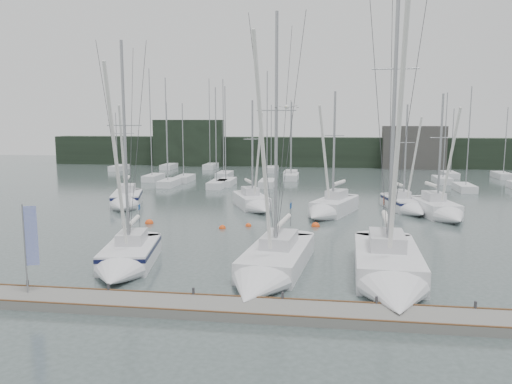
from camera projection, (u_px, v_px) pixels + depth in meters
The scene contains 20 objects.
ground at pixel (251, 277), 26.03m from camera, with size 160.00×160.00×0.00m, color #404E4C.
dock at pixel (234, 309), 21.10m from camera, with size 24.00×2.00×0.40m, color slate.
far_treeline at pixel (304, 152), 86.41m from camera, with size 90.00×4.00×5.00m, color black.
far_building_left at pixel (189, 143), 86.98m from camera, with size 12.00×3.00×8.00m, color black.
far_building_right at pixel (414, 147), 81.84m from camera, with size 10.00×3.00×7.00m, color #42403D.
mast_forest at pixel (294, 176), 67.65m from camera, with size 60.50×26.87×14.68m.
sailboat_near_left at pixel (125, 261), 26.95m from camera, with size 3.96×8.19×13.21m.
sailboat_near_center at pixel (268, 270), 25.47m from camera, with size 4.20×11.01×14.67m.
sailboat_near_right at pixel (390, 275), 24.25m from camera, with size 3.75×11.28×17.95m.
sailboat_mid_a at pixel (126, 201), 46.29m from camera, with size 4.52×7.68×11.38m.
sailboat_mid_b at pixel (255, 204), 45.13m from camera, with size 5.00×7.56×10.58m.
sailboat_mid_c at pixel (328, 209), 42.15m from camera, with size 5.18×8.33×11.23m.
sailboat_mid_d at pixel (407, 206), 44.11m from camera, with size 3.82×7.68×10.17m.
sailboat_mid_e at pixel (442, 212), 41.15m from camera, with size 3.83×7.90×11.03m.
buoy_a at pixel (222, 228), 37.49m from camera, with size 0.53×0.53×0.53m, color #EB4A14.
buoy_b at pixel (316, 226), 38.20m from camera, with size 0.65×0.65×0.65m, color #EB4A14.
buoy_c at pixel (149, 223), 39.28m from camera, with size 0.67×0.67×0.67m, color #EB4A14.
dock_banner at pixel (29, 241), 22.20m from camera, with size 0.59×0.24×4.05m.
seagull at pixel (287, 107), 25.54m from camera, with size 1.13×0.51×0.22m.
buoy_d at pixel (248, 226), 38.29m from camera, with size 0.48×0.48×0.48m, color #EB4A14.
Camera 1 is at (3.74, -24.83, 8.17)m, focal length 35.00 mm.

